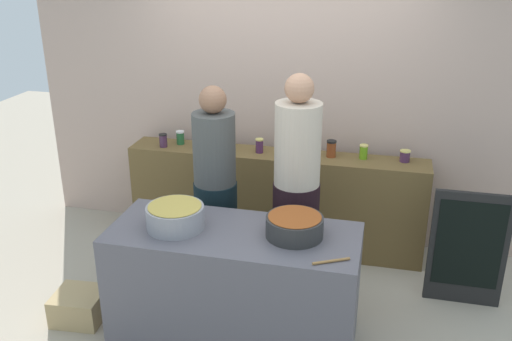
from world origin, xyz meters
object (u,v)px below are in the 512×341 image
preserve_jar_5 (292,146)px  preserve_jar_7 (364,152)px  preserve_jar_0 (163,140)px  preserve_jar_2 (201,142)px  cook_with_tongs (216,200)px  preserve_jar_6 (331,149)px  preserve_jar_4 (259,146)px  preserve_jar_8 (405,156)px  cooking_pot_center (295,226)px  cooking_pot_left (175,217)px  preserve_jar_1 (180,137)px  chalkboard_sign (468,249)px  preserve_jar_3 (229,145)px  wooden_spoon (331,261)px  cook_in_cap (296,204)px  bread_crate (80,306)px

preserve_jar_5 → preserve_jar_7: 0.63m
preserve_jar_0 → preserve_jar_7: size_ratio=0.97×
preserve_jar_2 → preserve_jar_0: bearing=-171.6°
preserve_jar_7 → cook_with_tongs: cook_with_tongs is taller
preserve_jar_6 → preserve_jar_4: bearing=-176.3°
preserve_jar_2 → preserve_jar_4: 0.55m
preserve_jar_6 → preserve_jar_8: bearing=2.6°
preserve_jar_0 → cooking_pot_center: size_ratio=0.32×
cooking_pot_left → cooking_pot_center: size_ratio=1.03×
preserve_jar_1 → cook_with_tongs: (0.59, -0.80, -0.22)m
cook_with_tongs → chalkboard_sign: (1.96, 0.20, -0.29)m
preserve_jar_7 → preserve_jar_1: bearing=-180.0°
preserve_jar_3 → cook_with_tongs: cook_with_tongs is taller
preserve_jar_3 → wooden_spoon: preserve_jar_3 is taller
preserve_jar_0 → chalkboard_sign: (2.68, -0.50, -0.51)m
preserve_jar_2 → chalkboard_sign: bearing=-13.2°
preserve_jar_3 → cooking_pot_center: bearing=-58.0°
preserve_jar_1 → cook_in_cap: cook_in_cap is taller
cooking_pot_center → cook_with_tongs: size_ratio=0.23×
preserve_jar_1 → preserve_jar_4: size_ratio=0.98×
chalkboard_sign → preserve_jar_4: bearing=162.8°
preserve_jar_7 → cooking_pot_center: bearing=-104.3°
preserve_jar_6 → cooking_pot_left: preserve_jar_6 is taller
preserve_jar_3 → preserve_jar_7: preserve_jar_7 is taller
preserve_jar_0 → preserve_jar_1: size_ratio=0.98×
preserve_jar_7 → cooking_pot_left: (-1.17, -1.48, -0.05)m
preserve_jar_3 → cook_with_tongs: 0.77m
wooden_spoon → cooking_pot_left: bearing=169.0°
preserve_jar_5 → cooking_pot_center: preserve_jar_5 is taller
preserve_jar_8 → cook_in_cap: (-0.79, -0.89, -0.14)m
preserve_jar_8 → wooden_spoon: 1.76m
preserve_jar_7 → preserve_jar_3: bearing=-176.6°
preserve_jar_0 → bread_crate: (-0.16, -1.41, -0.87)m
preserve_jar_1 → wooden_spoon: bearing=-46.5°
preserve_jar_5 → cooking_pot_left: preserve_jar_5 is taller
bread_crate → preserve_jar_8: bearing=33.4°
preserve_jar_8 → preserve_jar_6: bearing=-177.4°
cook_in_cap → bread_crate: 1.81m
preserve_jar_5 → preserve_jar_7: preserve_jar_5 is taller
chalkboard_sign → cook_with_tongs: bearing=-174.3°
preserve_jar_0 → cook_in_cap: (1.37, -0.76, -0.15)m
preserve_jar_1 → cooking_pot_left: bearing=-70.6°
preserve_jar_3 → preserve_jar_0: bearing=-176.2°
preserve_jar_6 → wooden_spoon: bearing=-83.4°
preserve_jar_4 → cook_with_tongs: (-0.18, -0.75, -0.22)m
cook_with_tongs → cook_in_cap: cook_in_cap is taller
preserve_jar_8 → chalkboard_sign: bearing=-50.4°
preserve_jar_0 → preserve_jar_3: preserve_jar_0 is taller
preserve_jar_2 → preserve_jar_4: bearing=0.4°
preserve_jar_2 → wooden_spoon: 2.14m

